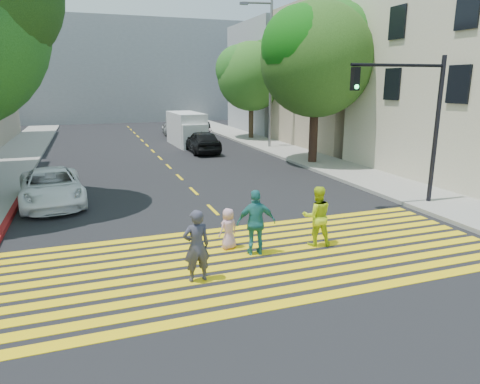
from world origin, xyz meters
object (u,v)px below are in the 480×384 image
dark_car_parked (201,130)px  white_van (187,130)px  white_sedan (51,187)px  tree_right_far (252,73)px  traffic_signal (415,111)px  silver_car (172,128)px  pedestrian_extra (256,223)px  pedestrian_child (228,229)px  pedestrian_man (196,246)px  dark_car_near (202,142)px  pedestrian_woman (317,216)px  tree_right_near (318,54)px

dark_car_parked → white_van: bearing=-109.3°
white_sedan → tree_right_far: bearing=42.0°
dark_car_parked → traffic_signal: 22.96m
silver_car → white_van: white_van is taller
pedestrian_extra → white_sedan: 9.19m
dark_car_parked → traffic_signal: traffic_signal is taller
pedestrian_child → silver_car: silver_car is taller
white_sedan → silver_car: (8.80, 21.60, -0.06)m
white_van → traffic_signal: bearing=-79.7°
white_sedan → white_van: bearing=53.0°
tree_right_far → dark_car_parked: tree_right_far is taller
pedestrian_extra → dark_car_parked: pedestrian_extra is taller
pedestrian_man → dark_car_near: 19.36m
dark_car_near → white_van: (-0.18, 3.75, 0.40)m
tree_right_far → pedestrian_woman: 24.57m
pedestrian_extra → tree_right_near: bearing=-114.8°
tree_right_far → pedestrian_man: tree_right_far is taller
white_van → traffic_signal: (4.12, -18.95, 2.41)m
pedestrian_man → pedestrian_child: bearing=-131.3°
white_van → traffic_signal: traffic_signal is taller
pedestrian_woman → dark_car_parked: bearing=-83.4°
dark_car_near → dark_car_parked: bearing=-103.0°
pedestrian_extra → white_sedan: (-5.56, 7.31, -0.23)m
silver_car → dark_car_parked: size_ratio=1.03×
white_sedan → silver_car: bearing=62.0°
white_sedan → dark_car_parked: 20.69m
pedestrian_man → dark_car_near: size_ratio=0.40×
silver_car → tree_right_far: bearing=139.9°
pedestrian_woman → white_van: 21.34m
tree_right_near → pedestrian_woman: size_ratio=5.19×
pedestrian_extra → dark_car_near: pedestrian_extra is taller
tree_right_near → pedestrian_child: size_ratio=7.68×
silver_car → white_van: bearing=93.3°
tree_right_far → silver_car: 9.31m
white_sedan → white_van: white_van is taller
tree_right_far → pedestrian_man: size_ratio=4.54×
silver_car → dark_car_near: bearing=94.9°
silver_car → dark_car_parked: (1.75, -3.80, 0.07)m
pedestrian_extra → dark_car_parked: size_ratio=0.44×
tree_right_far → white_van: bearing=-162.8°
tree_right_near → pedestrian_extra: (-8.12, -11.48, -5.20)m
tree_right_far → traffic_signal: size_ratio=1.44×
tree_right_far → pedestrian_woman: tree_right_far is taller
tree_right_near → traffic_signal: tree_right_near is taller
pedestrian_man → pedestrian_child: 2.18m
dark_car_parked → pedestrian_child: bearing=-93.4°
pedestrian_extra → traffic_signal: 7.93m
tree_right_near → dark_car_near: tree_right_near is taller
pedestrian_woman → silver_car: size_ratio=0.41×
pedestrian_child → white_van: bearing=-118.5°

